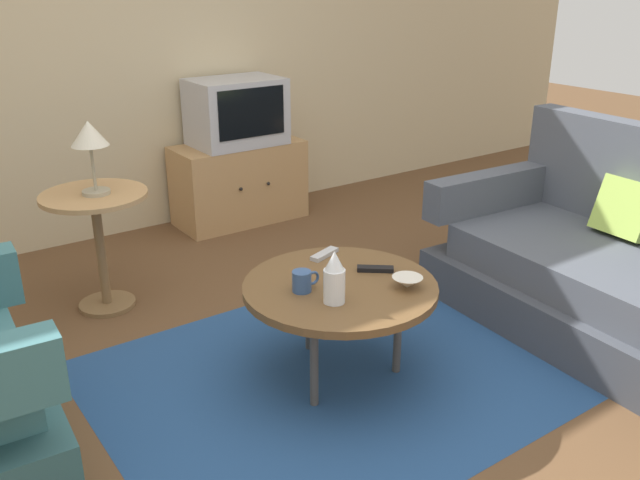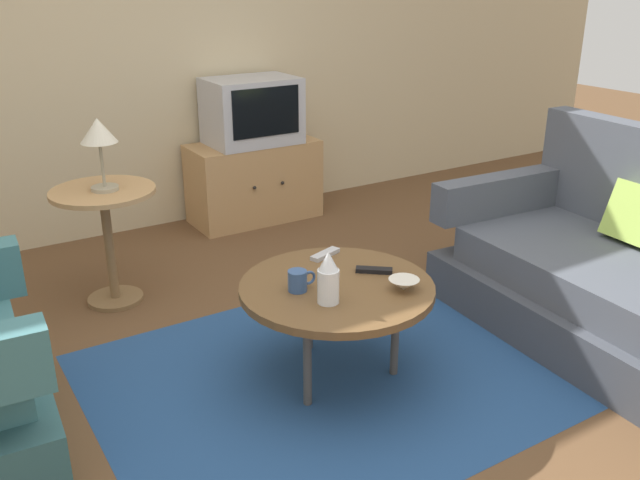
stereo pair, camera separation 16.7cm
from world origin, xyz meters
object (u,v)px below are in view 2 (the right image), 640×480
Objects in this scene: television at (252,111)px; mug at (298,281)px; tv_remote_dark at (374,270)px; couch at (627,280)px; vase at (328,278)px; tv_remote_silver at (325,254)px; side_table at (106,221)px; bowl at (404,284)px; tv_stand at (254,181)px; coffee_table at (337,291)px; table_lamp at (99,136)px.

television is 4.81× the size of mug.
tv_remote_dark is at bearing -101.85° from television.
couch reaches higher than vase.
mug is (-0.05, 0.16, -0.06)m from vase.
tv_remote_silver is at bearing 63.09° from couch.
television is 2.09m from tv_remote_dark.
mug is at bearing 106.23° from vase.
side_table is 1.67m from bowl.
vase is at bearing -73.77° from mug.
bowl is (0.38, -0.23, -0.02)m from mug.
tv_stand is 6.92× the size of bowl.
bowl is (0.33, -0.07, -0.08)m from vase.
coffee_table is at bearing -63.45° from side_table.
tv_stand is at bearing 79.27° from bowl.
mug is at bearing 76.00° from couch.
tv_remote_silver is (0.25, 0.41, -0.10)m from vase.
television reaches higher than tv_remote_silver.
mug is 0.98× the size of bowl.
bowl is (-0.42, -2.23, -0.32)m from television.
tv_stand reaches higher than tv_remote_dark.
mug reaches higher than tv_remote_silver.
table_lamp is 2.15× the size of tv_remote_silver.
tv_stand is 1.62m from table_lamp.
coffee_table is 2.25× the size of table_lamp.
side_table is 1.49m from tv_remote_dark.
vase is at bearing -69.95° from table_lamp.
couch is 2.91× the size of television.
television reaches higher than tv_stand.
coffee_table is 1.40m from side_table.
tv_remote_silver is (0.74, -0.95, -0.47)m from table_lamp.
bowl is (0.84, -1.45, 0.01)m from side_table.
tv_stand is 0.51m from television.
vase reaches higher than bowl.
side_table is 4.88× the size of bowl.
tv_stand is 1.47× the size of television.
tv_remote_silver is at bearing 40.58° from mug.
bowl is at bearing 81.44° from tv_remote_silver.
tv_stand is at bearing 72.78° from coffee_table.
television is at bearing -90.00° from tv_stand.
coffee_table is 0.19m from mug.
side_table is 5.00× the size of mug.
bowl is at bearing -42.48° from coffee_table.
tv_stand is at bearing 90.00° from television.
couch is 13.66× the size of bowl.
mug is 0.38m from tv_remote_dark.
side_table is 1.23m from tv_remote_silver.
couch is 1.63m from mug.
side_table reaches higher than tv_remote_dark.
couch reaches higher than side_table.
vase reaches higher than tv_stand.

